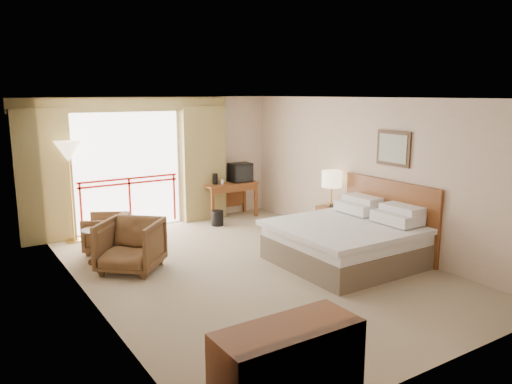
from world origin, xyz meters
TOP-DOWN VIEW (x-y plane):
  - floor at (0.00, 0.00)m, footprint 7.00×7.00m
  - ceiling at (0.00, 0.00)m, footprint 7.00×7.00m
  - wall_back at (0.00, 3.50)m, footprint 5.00×0.00m
  - wall_front at (0.00, -3.50)m, footprint 5.00×0.00m
  - wall_left at (-2.50, 0.00)m, footprint 0.00×7.00m
  - wall_right at (2.50, 0.00)m, footprint 0.00×7.00m
  - balcony_door at (-0.80, 3.48)m, footprint 2.40×0.00m
  - balcony_railing at (-0.80, 3.46)m, footprint 2.09×0.03m
  - curtain_left at (-2.45, 3.35)m, footprint 1.00×0.26m
  - curtain_right at (0.85, 3.35)m, footprint 1.00×0.26m
  - valance at (-0.80, 3.38)m, footprint 4.40×0.22m
  - hvac_vent at (1.30, 3.47)m, footprint 0.50×0.04m
  - bed at (1.50, -0.60)m, footprint 2.13×2.06m
  - headboard at (2.46, -0.60)m, footprint 0.06×2.10m
  - framed_art at (2.47, -0.60)m, footprint 0.04×0.72m
  - nightstand at (2.25, 0.64)m, footprint 0.45×0.53m
  - table_lamp at (2.25, 0.69)m, footprint 0.38×0.38m
  - phone at (2.20, 0.49)m, footprint 0.20×0.16m
  - desk at (1.40, 3.22)m, footprint 1.21×0.59m
  - tv at (1.70, 3.16)m, footprint 0.47×0.38m
  - coffee_maker at (1.05, 3.17)m, footprint 0.13×0.13m
  - cup at (1.20, 3.12)m, footprint 0.10×0.10m
  - wastebasket at (0.82, 2.67)m, footprint 0.26×0.26m
  - armchair_far at (-1.68, 2.17)m, footprint 0.99×0.99m
  - armchair_near at (-1.64, 0.97)m, footprint 1.27×1.27m
  - side_table at (-1.97, 1.63)m, footprint 0.52×0.52m
  - book at (-1.97, 1.63)m, footprint 0.17×0.22m
  - floor_lamp at (-2.03, 3.10)m, footprint 0.49×0.49m
  - dresser at (-1.75, -3.34)m, footprint 1.29×0.55m

SIDE VIEW (x-z plane):
  - floor at x=0.00m, z-range 0.00..0.00m
  - armchair_far at x=-1.68m, z-range -0.34..0.34m
  - armchair_near at x=-1.64m, z-range -0.41..0.41m
  - wastebasket at x=0.82m, z-range 0.00..0.32m
  - nightstand at x=2.25m, z-range 0.00..0.62m
  - bed at x=1.50m, z-range -0.11..0.86m
  - side_table at x=-1.97m, z-range 0.11..0.68m
  - dresser at x=-1.75m, z-range 0.00..0.86m
  - book at x=-1.97m, z-range 0.57..0.59m
  - desk at x=1.40m, z-range 0.22..1.01m
  - headboard at x=2.46m, z-range 0.00..1.30m
  - phone at x=2.20m, z-range 0.62..0.71m
  - balcony_railing at x=-0.80m, z-range 0.30..1.32m
  - cup at x=1.20m, z-range 0.79..0.90m
  - coffee_maker at x=1.05m, z-range 0.79..1.03m
  - tv at x=1.70m, z-range 0.79..1.22m
  - table_lamp at x=2.25m, z-range 0.81..1.48m
  - balcony_door at x=-0.80m, z-range 0.00..2.40m
  - curtain_left at x=-2.45m, z-range 0.00..2.50m
  - curtain_right at x=0.85m, z-range 0.00..2.50m
  - wall_left at x=-2.50m, z-range -2.15..4.85m
  - wall_right at x=2.50m, z-range -2.15..4.85m
  - wall_back at x=0.00m, z-range -1.15..3.85m
  - wall_front at x=0.00m, z-range -1.15..3.85m
  - floor_lamp at x=-2.03m, z-range 0.69..2.60m
  - framed_art at x=2.47m, z-range 1.55..2.15m
  - hvac_vent at x=1.30m, z-range 2.10..2.60m
  - valance at x=-0.80m, z-range 2.41..2.69m
  - ceiling at x=0.00m, z-range 2.70..2.70m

